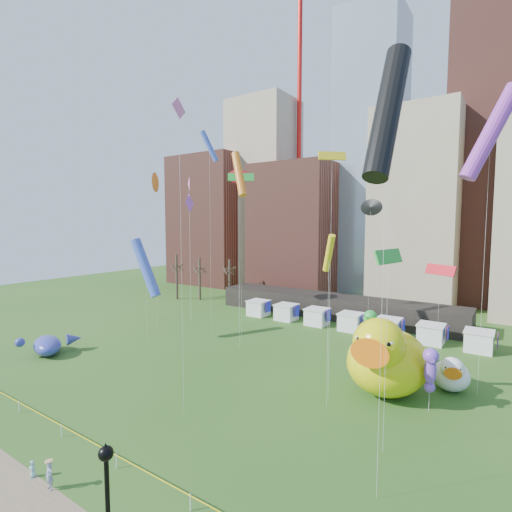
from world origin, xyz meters
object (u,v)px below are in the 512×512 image
Objects in this scene: seahorse_green at (371,326)px; lamppost at (107,497)px; big_duck at (386,358)px; woman at (49,476)px; small_duck at (451,374)px; seahorse_purple at (430,367)px; toddler at (33,469)px; whale_inflatable at (49,345)px.

seahorse_green is 1.03× the size of lamppost.
big_duck reaches higher than woman.
small_duck is 30.74m from woman.
seahorse_purple is at bearing -28.80° from seahorse_green.
seahorse_purple is 5.24× the size of toddler.
big_duck is 3.74m from seahorse_purple.
seahorse_green is 8.73m from seahorse_purple.
woman is (-15.41, -21.07, -2.75)m from seahorse_purple.
toddler is (-9.16, 1.36, -3.06)m from lamppost.
small_duck is 28.93m from lamppost.
toddler is at bearing -135.38° from small_duck.
whale_inflatable is 24.75m from woman.
seahorse_purple is at bearing -110.55° from small_duck.
small_duck is 2.87× the size of woman.
seahorse_green reaches higher than toddler.
lamppost reaches higher than whale_inflatable.
lamppost is (-8.98, -27.42, 2.07)m from small_duck.
big_duck is at bearing 39.22° from whale_inflatable.
seahorse_purple is 23.85m from lamppost.
lamppost reaches higher than woman.
lamppost is at bearing -99.94° from big_duck.
seahorse_green is at bearing 48.43° from whale_inflatable.
small_duck is at bearing 42.78° from whale_inflatable.
seahorse_green reaches higher than small_duck.
lamppost reaches higher than small_duck.
seahorse_green is at bearing 86.65° from lamppost.
big_duck reaches higher than seahorse_green.
seahorse_green is 28.58m from woman.
lamppost is at bearing -9.27° from woman.
big_duck is at bearing 63.09° from woman.
small_duck is 40.93m from whale_inflatable.
seahorse_purple is 0.86× the size of lamppost.
small_duck is 0.70× the size of whale_inflatable.
small_duck is at bearing 71.86° from lamppost.
seahorse_green is at bearing 162.94° from small_duck.
seahorse_green reaches higher than lamppost.
seahorse_green is 29.25m from toddler.
seahorse_green is 0.94× the size of whale_inflatable.
toddler is (-18.14, -26.06, -0.99)m from small_duck.
lamppost reaches higher than seahorse_purple.
whale_inflatable is at bearing 153.75° from woman.
seahorse_purple is (6.45, -5.82, -0.88)m from seahorse_green.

